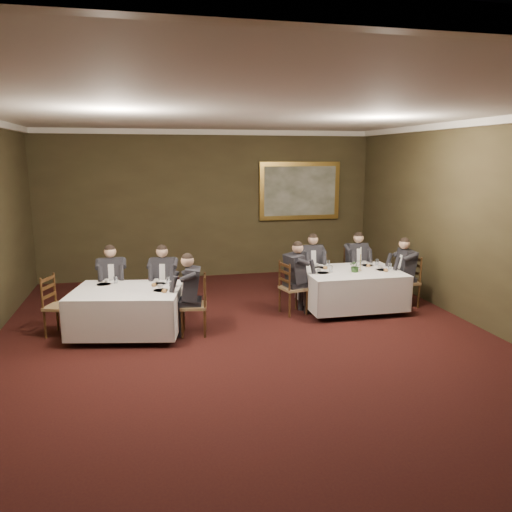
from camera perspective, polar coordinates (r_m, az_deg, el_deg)
name	(u,v)px	position (r m, az deg, el deg)	size (l,w,h in m)	color
ground	(255,351)	(7.66, -0.14, -10.79)	(10.00, 10.00, 0.00)	black
ceiling	(255,111)	(7.13, -0.16, 16.27)	(8.00, 10.00, 0.10)	silver
back_wall	(209,205)	(12.08, -5.35, 5.87)	(8.00, 0.10, 3.50)	#362D1B
front_wall	(480,396)	(2.72, 24.27, -14.34)	(8.00, 0.10, 3.50)	#362D1B
right_wall	(496,228)	(8.95, 25.74, 2.90)	(0.10, 10.00, 3.50)	#362D1B
crown_molding	(255,115)	(7.12, -0.16, 15.79)	(8.00, 10.00, 0.12)	white
table_main	(351,287)	(9.68, 10.80, -3.47)	(1.84, 1.41, 0.67)	#311E0D
table_second	(127,308)	(8.45, -14.50, -5.80)	(1.96, 1.63, 0.67)	#311E0D
chair_main_backleft	(311,284)	(10.40, 6.27, -3.24)	(0.45, 0.44, 1.00)	olive
diner_main_backleft	(311,274)	(10.33, 6.32, -2.03)	(0.43, 0.49, 1.35)	black
chair_main_backright	(355,282)	(10.74, 11.25, -2.92)	(0.45, 0.43, 1.00)	olive
diner_main_backright	(356,272)	(10.68, 11.32, -1.75)	(0.43, 0.49, 1.35)	black
chair_main_endleft	(293,299)	(9.34, 4.20, -4.89)	(0.51, 0.52, 1.00)	olive
diner_main_endleft	(293,287)	(9.28, 4.28, -3.53)	(0.56, 0.50, 1.35)	black
chair_main_endright	(406,292)	(10.22, 16.77, -3.93)	(0.45, 0.46, 1.00)	olive
diner_main_endright	(406,280)	(10.16, 16.79, -2.69)	(0.50, 0.44, 1.35)	black
chair_sec_backleft	(113,303)	(9.44, -16.01, -5.13)	(0.45, 0.43, 1.00)	olive
diner_sec_backleft	(112,291)	(9.37, -16.08, -3.81)	(0.43, 0.49, 1.35)	black
chair_sec_backright	(165,302)	(9.25, -10.40, -5.22)	(0.51, 0.49, 1.00)	olive
diner_sec_backright	(164,290)	(9.17, -10.46, -3.87)	(0.48, 0.54, 1.35)	black
chair_sec_endright	(195,317)	(8.32, -7.04, -6.98)	(0.48, 0.50, 1.00)	olive
diner_sec_endright	(193,304)	(8.26, -7.16, -5.47)	(0.53, 0.46, 1.35)	black
chair_sec_endleft	(61,318)	(8.82, -21.42, -6.65)	(0.55, 0.56, 1.00)	olive
centerpiece	(355,265)	(9.47, 11.30, -1.04)	(0.23, 0.20, 0.26)	#2D5926
candlestick	(360,262)	(9.63, 11.84, -0.63)	(0.07, 0.07, 0.46)	gold
place_setting_table_main	(322,265)	(9.81, 7.59, -1.08)	(0.33, 0.31, 0.14)	white
place_setting_table_second	(107,282)	(8.84, -16.67, -2.84)	(0.33, 0.31, 0.14)	white
painting	(300,191)	(12.49, 5.02, 7.42)	(2.05, 0.09, 1.42)	#BA9C44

